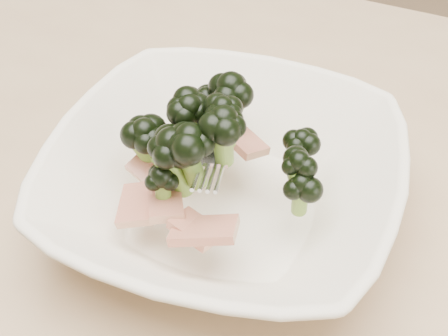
% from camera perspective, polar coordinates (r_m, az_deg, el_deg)
% --- Properties ---
extents(dining_table, '(1.20, 0.80, 0.75)m').
position_cam_1_polar(dining_table, '(0.62, -5.13, -8.08)').
color(dining_table, tan).
rests_on(dining_table, ground).
extents(broccoli_dish, '(0.31, 0.31, 0.13)m').
position_cam_1_polar(broccoli_dish, '(0.50, -0.17, -0.78)').
color(broccoli_dish, '#EFE3CB').
rests_on(broccoli_dish, dining_table).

